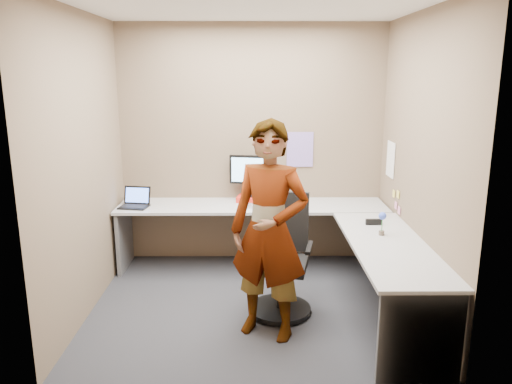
{
  "coord_description": "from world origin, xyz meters",
  "views": [
    {
      "loc": [
        0.0,
        -4.37,
        2.17
      ],
      "look_at": [
        0.04,
        0.25,
        1.05
      ],
      "focal_mm": 35.0,
      "sensor_mm": 36.0,
      "label": 1
    }
  ],
  "objects_px": {
    "office_chair": "(281,265)",
    "monitor": "(251,172)",
    "desk": "(296,233)",
    "person": "(269,231)"
  },
  "relations": [
    {
      "from": "monitor",
      "to": "person",
      "type": "xyz_separation_m",
      "value": [
        0.15,
        -1.66,
        -0.16
      ]
    },
    {
      "from": "office_chair",
      "to": "monitor",
      "type": "bearing_deg",
      "value": 114.17
    },
    {
      "from": "desk",
      "to": "person",
      "type": "bearing_deg",
      "value": -108.24
    },
    {
      "from": "office_chair",
      "to": "person",
      "type": "bearing_deg",
      "value": -95.43
    },
    {
      "from": "office_chair",
      "to": "desk",
      "type": "bearing_deg",
      "value": 82.28
    },
    {
      "from": "desk",
      "to": "person",
      "type": "relative_size",
      "value": 1.64
    },
    {
      "from": "office_chair",
      "to": "person",
      "type": "height_order",
      "value": "person"
    },
    {
      "from": "desk",
      "to": "monitor",
      "type": "xyz_separation_m",
      "value": [
        -0.45,
        0.76,
        0.48
      ]
    },
    {
      "from": "desk",
      "to": "office_chair",
      "type": "relative_size",
      "value": 2.75
    },
    {
      "from": "monitor",
      "to": "office_chair",
      "type": "height_order",
      "value": "monitor"
    }
  ]
}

